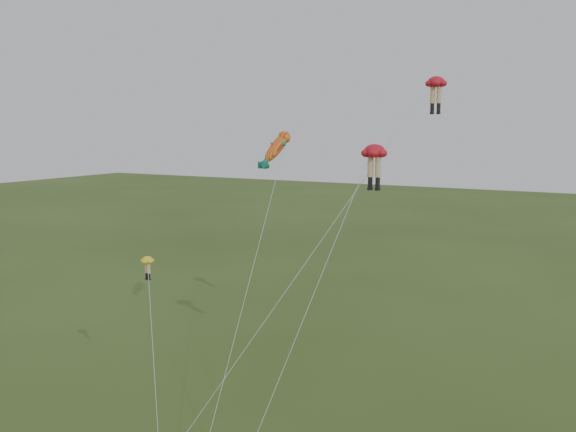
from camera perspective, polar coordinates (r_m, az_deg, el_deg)
The scene contains 4 objects.
legs_kite_red_high at distance 41.16m, azimuth 12.63°, elevation 10.78°, with size 10.25×14.95×20.17m.
legs_kite_red_mid at distance 37.34m, azimuth 7.57°, elevation 5.16°, with size 4.09×10.16×16.10m.
legs_kite_yellow at distance 39.77m, azimuth -12.34°, elevation -4.88°, with size 5.29×5.53×9.26m.
fish_kite at distance 42.70m, azimuth -1.02°, elevation 6.03°, with size 2.52×11.77×17.03m.
Camera 1 is at (18.91, -27.71, 17.13)m, focal length 40.00 mm.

